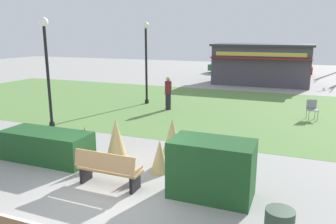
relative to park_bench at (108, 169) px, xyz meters
name	(u,v)px	position (x,y,z in m)	size (l,w,h in m)	color
ground_plane	(111,198)	(0.36, -0.49, -0.48)	(80.00, 80.00, 0.00)	#999691
lawn_patch	(217,108)	(0.36, 9.96, -0.48)	(36.00, 12.00, 0.01)	#5B8442
park_bench	(108,169)	(0.00, 0.00, 0.00)	(1.71, 0.55, 0.95)	tan
hedge_left	(47,146)	(-2.71, 0.89, -0.03)	(2.79, 1.10, 0.91)	#1E4C23
hedge_right	(212,169)	(2.53, 0.51, 0.21)	(1.93, 1.10, 1.38)	#1E4C23
ornamental_grass_behind_left	(160,156)	(0.84, 1.33, -0.01)	(0.52, 0.52, 0.94)	tan
ornamental_grass_behind_right	(116,140)	(-0.74, 1.67, 0.18)	(0.67, 0.67, 1.32)	tan
ornamental_grass_behind_center	(172,142)	(0.95, 2.02, 0.21)	(0.77, 0.77, 1.39)	tan
ornamental_grass_behind_far	(86,142)	(-1.72, 1.48, 0.04)	(0.55, 0.55, 1.05)	tan
lamppost_mid	(47,60)	(-5.20, 3.96, 2.29)	(0.36, 0.36, 4.43)	black
lamppost_far	(146,53)	(-3.59, 9.78, 2.29)	(0.36, 0.36, 4.43)	black
food_kiosk	(262,64)	(1.42, 19.97, 1.06)	(7.34, 4.25, 3.06)	#47424C
cafe_chair_west	(312,108)	(4.89, 9.40, 0.05)	(0.54, 0.54, 0.89)	gray
person_strolling	(168,93)	(-1.90, 8.79, 0.38)	(0.34, 0.34, 1.69)	#23232D
parked_car_west_slot	(230,67)	(-2.26, 26.28, 0.16)	(4.28, 2.20, 1.20)	#2D6638
parked_car_center_slot	(288,69)	(3.12, 26.28, 0.16)	(4.24, 2.13, 1.20)	maroon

